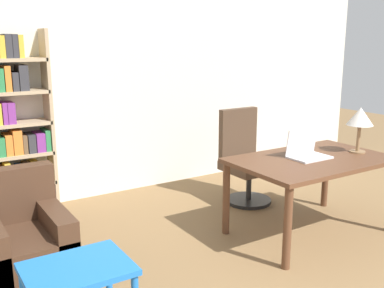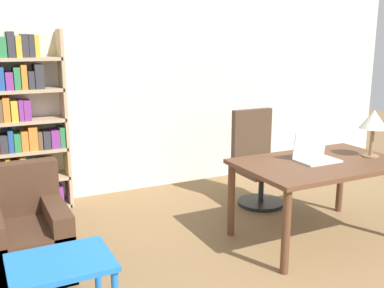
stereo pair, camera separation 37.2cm
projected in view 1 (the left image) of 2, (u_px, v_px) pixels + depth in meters
name	position (u px, v px, depth m)	size (l,w,h in m)	color
wall_back	(116.00, 83.00, 5.34)	(8.00, 0.06, 2.70)	silver
desk	(311.00, 168.00, 4.27)	(1.51, 0.95, 0.75)	brown
laptop	(307.00, 151.00, 4.26)	(0.38, 0.26, 0.27)	silver
table_lamp	(360.00, 118.00, 4.39)	(0.26, 0.26, 0.45)	olive
office_chair	(245.00, 160.00, 5.19)	(0.53, 0.53, 1.07)	black
side_table_blue	(78.00, 280.00, 2.67)	(0.62, 0.48, 0.54)	blue
armchair	(24.00, 246.00, 3.50)	(0.64, 0.76, 0.85)	#472D1E
bookshelf	(2.00, 133.00, 4.58)	(0.91, 0.28, 1.96)	tan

